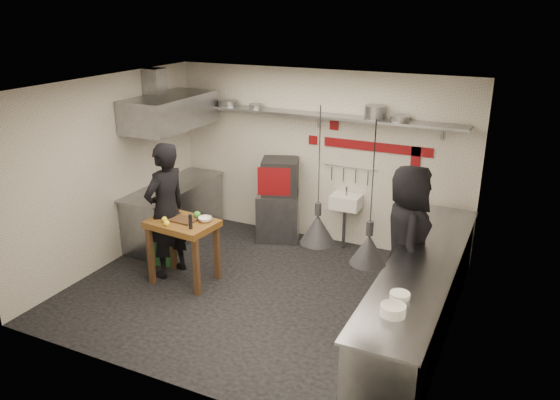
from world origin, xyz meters
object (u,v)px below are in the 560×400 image
at_px(green_bin, 164,247).
at_px(prep_table, 184,251).
at_px(chef_left, 166,211).
at_px(chef_right, 407,237).
at_px(combi_oven, 280,177).
at_px(oven_stand, 278,216).

xyz_separation_m(green_bin, prep_table, (0.63, -0.36, 0.21)).
xyz_separation_m(prep_table, chef_left, (-0.33, 0.09, 0.53)).
relative_size(chef_left, chef_right, 1.04).
height_order(combi_oven, chef_left, chef_left).
xyz_separation_m(oven_stand, chef_right, (2.41, -1.22, 0.55)).
bearing_deg(chef_left, prep_table, 84.62).
bearing_deg(oven_stand, prep_table, -126.06).
relative_size(combi_oven, chef_left, 0.29).
distance_m(combi_oven, chef_left, 2.05).
bearing_deg(chef_right, green_bin, 77.11).
relative_size(green_bin, prep_table, 0.54).
relative_size(combi_oven, prep_table, 0.63).
relative_size(oven_stand, green_bin, 1.60).
bearing_deg(chef_left, combi_oven, 163.77).
bearing_deg(combi_oven, green_bin, -148.22).
relative_size(combi_oven, chef_right, 0.31).
bearing_deg(combi_oven, chef_left, -136.93).
bearing_deg(combi_oven, chef_right, -47.53).
height_order(oven_stand, prep_table, prep_table).
bearing_deg(green_bin, chef_right, 5.77).
bearing_deg(prep_table, green_bin, 156.20).
xyz_separation_m(combi_oven, chef_left, (-0.91, -1.83, -0.10)).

